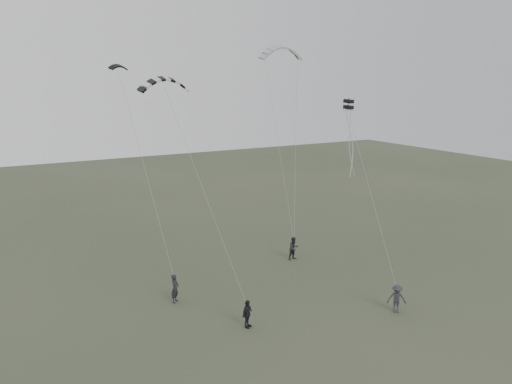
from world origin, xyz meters
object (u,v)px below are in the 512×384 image
kite_pale_large (281,47)px  kite_striped (164,79)px  kite_dark_small (118,66)px  kite_box (349,104)px  flyer_left (175,288)px  flyer_far (397,299)px  flyer_right (294,248)px  flyer_center (247,314)px

kite_pale_large → kite_striped: 16.11m
kite_dark_small → kite_box: 16.83m
flyer_left → kite_dark_small: 15.97m
kite_box → kite_pale_large: bearing=77.2°
kite_box → kite_striped: bearing=161.8°
flyer_far → flyer_left: bearing=-177.1°
flyer_right → kite_box: bearing=-65.5°
flyer_left → kite_box: 18.26m
flyer_right → kite_dark_small: bearing=158.4°
flyer_left → flyer_right: bearing=-33.1°
flyer_far → flyer_center: bearing=-159.2°
flyer_left → kite_dark_small: bearing=55.0°
flyer_center → kite_box: size_ratio=2.57×
kite_striped → kite_pale_large: bearing=31.1°
flyer_left → kite_striped: bearing=62.7°
flyer_right → kite_box: 12.69m
flyer_right → kite_dark_small: size_ratio=1.38×
flyer_left → flyer_far: (11.91, -8.45, -0.04)m
flyer_far → kite_box: (1.90, 7.84, 11.98)m
kite_pale_large → kite_striped: size_ratio=1.26×
flyer_left → kite_striped: size_ratio=0.62×
kite_pale_large → flyer_right: bearing=-105.1°
flyer_far → kite_striped: size_ratio=0.60×
flyer_right → flyer_left: bearing=-173.3°
flyer_center → flyer_far: flyer_far is taller
kite_pale_large → flyer_left: bearing=-143.2°
flyer_center → flyer_far: 9.81m
flyer_center → flyer_far: bearing=-50.0°
flyer_center → kite_striped: 15.26m
flyer_left → flyer_center: flyer_left is taller
flyer_left → flyer_center: bearing=-112.5°
flyer_center → kite_dark_small: 19.22m
kite_dark_small → kite_pale_large: size_ratio=0.35×
kite_dark_small → kite_pale_large: 15.18m
flyer_right → kite_dark_small: (-12.92, 3.18, 14.70)m
flyer_center → kite_dark_small: size_ratio=1.27×
flyer_center → kite_pale_large: 24.30m
flyer_far → kite_striped: 20.28m
kite_dark_small → flyer_center: bearing=-96.1°
flyer_center → kite_striped: size_ratio=0.56×
flyer_center → kite_pale_large: size_ratio=0.44×
flyer_left → kite_box: bearing=-50.0°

